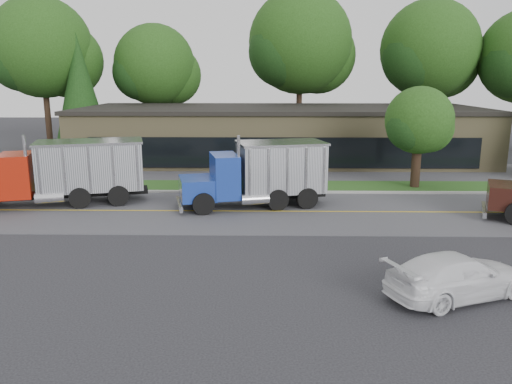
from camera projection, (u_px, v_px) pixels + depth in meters
ground at (244, 282)px, 16.56m from camera, size 140.00×140.00×0.00m
road at (251, 211)px, 25.33m from camera, size 60.00×8.00×0.02m
center_line at (251, 211)px, 25.33m from camera, size 60.00×0.12×0.01m
curb at (253, 193)px, 29.43m from camera, size 60.00×0.30×0.12m
grass_verge at (254, 186)px, 31.18m from camera, size 60.00×3.40×0.03m
far_parking at (255, 172)px, 36.05m from camera, size 60.00×7.00×0.02m
strip_mall at (281, 135)px, 41.42m from camera, size 32.00×12.00×4.00m
tree_far_a at (44, 52)px, 46.22m from camera, size 9.80×9.23×13.98m
tree_far_b at (156, 69)px, 48.29m from camera, size 8.22×7.73×11.72m
tree_far_c at (302, 47)px, 47.62m from camera, size 10.41×9.80×14.85m
tree_far_d at (431, 54)px, 46.58m from camera, size 9.65×9.08×13.76m
evergreen_left at (80, 87)px, 44.79m from camera, size 4.63×4.63×10.52m
tree_verge at (420, 124)px, 30.17m from camera, size 4.32×4.07×6.17m
dump_truck_red at (66, 171)px, 26.43m from camera, size 9.55×4.89×3.36m
dump_truck_blue at (261, 172)px, 26.08m from camera, size 7.90×4.26×3.36m
rally_car at (458, 276)px, 15.34m from camera, size 5.10×3.58×1.37m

